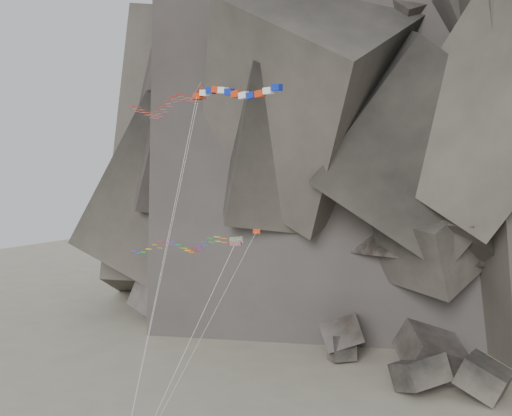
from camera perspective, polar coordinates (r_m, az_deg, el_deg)
The scene contains 6 objects.
headland at distance 116.97m, azimuth 16.21°, elevation 11.74°, with size 110.00×70.00×84.00m, color #544E45, non-canonical shape.
boulder_field at distance 88.11m, azimuth 8.01°, elevation -11.55°, with size 83.77×17.38×10.76m.
delta_kite at distance 58.04m, azimuth -8.54°, elevation 8.91°, with size 10.17×12.07×31.85m.
banner_kite at distance 50.94m, azimuth -2.05°, elevation 10.01°, with size 9.15×10.73×31.22m.
parafoil_kite at distance 54.08m, azimuth -6.90°, elevation -3.31°, with size 12.16×9.46×19.34m.
pennant_kite at distance 49.05m, azimuth -2.75°, elevation -7.34°, with size 7.28×8.83×20.04m.
Camera 1 is at (31.11, -41.79, 27.25)m, focal length 45.00 mm.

